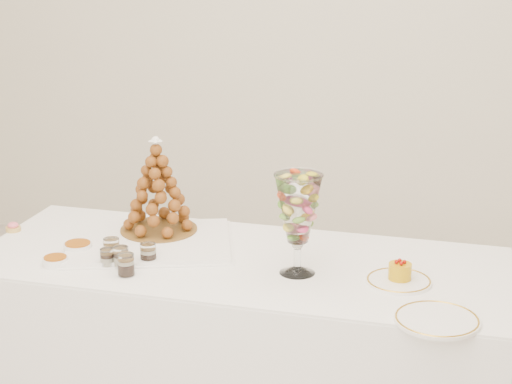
% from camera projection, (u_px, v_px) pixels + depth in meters
% --- Properties ---
extents(buffet_table, '(1.79, 0.72, 0.68)m').
position_uv_depth(buffet_table, '(239.00, 350.00, 2.99)').
color(buffet_table, white).
rests_on(buffet_table, ground).
extents(lace_tray, '(0.67, 0.58, 0.02)m').
position_uv_depth(lace_tray, '(150.00, 242.00, 3.01)').
color(lace_tray, white).
rests_on(lace_tray, buffet_table).
extents(macaron_vase, '(0.15, 0.15, 0.33)m').
position_uv_depth(macaron_vase, '(298.00, 210.00, 2.71)').
color(macaron_vase, white).
rests_on(macaron_vase, buffet_table).
extents(cake_plate, '(0.21, 0.21, 0.01)m').
position_uv_depth(cake_plate, '(399.00, 281.00, 2.70)').
color(cake_plate, white).
rests_on(cake_plate, buffet_table).
extents(spare_plate, '(0.25, 0.25, 0.01)m').
position_uv_depth(spare_plate, '(437.00, 320.00, 2.43)').
color(spare_plate, white).
rests_on(spare_plate, buffet_table).
extents(pink_tart, '(0.05, 0.05, 0.03)m').
position_uv_depth(pink_tart, '(13.00, 227.00, 3.15)').
color(pink_tart, tan).
rests_on(pink_tart, buffet_table).
extents(verrine_a, '(0.06, 0.06, 0.07)m').
position_uv_depth(verrine_a, '(112.00, 249.00, 2.88)').
color(verrine_a, white).
rests_on(verrine_a, buffet_table).
extents(verrine_b, '(0.06, 0.06, 0.07)m').
position_uv_depth(verrine_b, '(121.00, 257.00, 2.81)').
color(verrine_b, white).
rests_on(verrine_b, buffet_table).
extents(verrine_c, '(0.07, 0.07, 0.07)m').
position_uv_depth(verrine_c, '(148.00, 254.00, 2.84)').
color(verrine_c, white).
rests_on(verrine_c, buffet_table).
extents(verrine_d, '(0.05, 0.05, 0.06)m').
position_uv_depth(verrine_d, '(107.00, 258.00, 2.81)').
color(verrine_d, white).
rests_on(verrine_d, buffet_table).
extents(verrine_e, '(0.07, 0.07, 0.07)m').
position_uv_depth(verrine_e, '(126.00, 265.00, 2.74)').
color(verrine_e, white).
rests_on(verrine_e, buffet_table).
extents(ramekin_back, '(0.10, 0.10, 0.03)m').
position_uv_depth(ramekin_back, '(78.00, 248.00, 2.94)').
color(ramekin_back, white).
rests_on(ramekin_back, buffet_table).
extents(ramekin_front, '(0.08, 0.08, 0.03)m').
position_uv_depth(ramekin_front, '(55.00, 261.00, 2.83)').
color(ramekin_front, white).
rests_on(ramekin_front, buffet_table).
extents(croquembouche, '(0.28, 0.28, 0.35)m').
position_uv_depth(croquembouche, '(157.00, 185.00, 3.06)').
color(croquembouche, brown).
rests_on(croquembouche, lace_tray).
extents(mousse_cake, '(0.07, 0.07, 0.06)m').
position_uv_depth(mousse_cake, '(400.00, 271.00, 2.69)').
color(mousse_cake, '#CC9709').
rests_on(mousse_cake, cake_plate).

